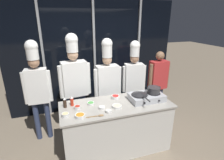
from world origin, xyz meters
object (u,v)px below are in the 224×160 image
object	(u,v)px
prep_bowl_rice	(102,107)
person_guest	(158,80)
chef_head	(37,83)
prep_bowl_chili_flakes	(77,107)
prep_bowl_chicken	(117,106)
prep_bowl_scallions	(91,103)
prep_bowl_carrots	(80,116)
prep_bowl_onion	(109,111)
chef_sous	(75,79)
chef_line	(107,80)
portable_stove	(146,97)
squeeze_bottle_chili	(72,101)
stock_pot	(154,90)
squeeze_bottle_soy	(65,103)
frying_pan	(140,94)
prep_bowl_ginger	(65,115)
serving_spoon_slotted	(99,116)
chef_pastry	(134,77)
prep_bowl_bell_pepper	(115,97)

from	to	relation	value
prep_bowl_rice	person_guest	world-z (taller)	person_guest
chef_head	prep_bowl_chili_flakes	bearing A→B (deg)	134.14
prep_bowl_chicken	prep_bowl_scallions	distance (m)	0.46
prep_bowl_carrots	prep_bowl_onion	size ratio (longest dim) A/B	1.65
chef_sous	chef_line	world-z (taller)	chef_sous
prep_bowl_rice	portable_stove	bearing A→B (deg)	4.55
portable_stove	squeeze_bottle_chili	size ratio (longest dim) A/B	3.56
stock_pot	squeeze_bottle_soy	xyz separation A→B (m)	(-1.53, 0.16, -0.09)
frying_pan	prep_bowl_chili_flakes	size ratio (longest dim) A/B	4.77
portable_stove	frying_pan	size ratio (longest dim) A/B	1.21
squeeze_bottle_soy	prep_bowl_ginger	bearing A→B (deg)	-92.63
squeeze_bottle_soy	chef_head	distance (m)	0.73
squeeze_bottle_chili	squeeze_bottle_soy	bearing A→B (deg)	-165.08
prep_bowl_onion	chef_sous	size ratio (longest dim) A/B	0.05
stock_pot	prep_bowl_ginger	bearing A→B (deg)	-175.28
stock_pot	prep_bowl_scallions	world-z (taller)	stock_pot
serving_spoon_slotted	prep_bowl_chicken	bearing A→B (deg)	25.79
prep_bowl_scallions	squeeze_bottle_soy	bearing A→B (deg)	176.67
frying_pan	prep_bowl_chili_flakes	distance (m)	1.08
prep_bowl_ginger	portable_stove	bearing A→B (deg)	5.18
chef_line	squeeze_bottle_chili	bearing A→B (deg)	30.99
prep_bowl_chili_flakes	chef_sous	xyz separation A→B (m)	(0.05, 0.70, 0.25)
person_guest	prep_bowl_ginger	bearing A→B (deg)	16.61
chef_pastry	person_guest	bearing A→B (deg)	-179.13
person_guest	prep_bowl_scallions	bearing A→B (deg)	13.67
squeeze_bottle_soy	prep_bowl_scallions	distance (m)	0.43
chef_sous	chef_pastry	distance (m)	1.26
prep_bowl_carrots	person_guest	distance (m)	2.07
prep_bowl_chicken	prep_bowl_chili_flakes	bearing A→B (deg)	166.66
portable_stove	prep_bowl_scallions	world-z (taller)	portable_stove
squeeze_bottle_soy	person_guest	bearing A→B (deg)	14.35
prep_bowl_rice	prep_bowl_bell_pepper	distance (m)	0.44
stock_pot	chef_sous	distance (m)	1.50
prep_bowl_chicken	prep_bowl_onion	bearing A→B (deg)	-147.54
squeeze_bottle_soy	chef_line	world-z (taller)	chef_line
prep_bowl_onion	person_guest	world-z (taller)	person_guest
stock_pot	person_guest	xyz separation A→B (m)	(0.52, 0.69, -0.10)
prep_bowl_chili_flakes	serving_spoon_slotted	distance (m)	0.42
prep_bowl_onion	chef_sous	distance (m)	1.07
portable_stove	prep_bowl_onion	xyz separation A→B (m)	(-0.76, -0.21, -0.04)
prep_bowl_scallions	chef_line	bearing A→B (deg)	51.07
portable_stove	prep_bowl_ginger	distance (m)	1.42
chef_pastry	prep_bowl_chili_flakes	bearing A→B (deg)	36.46
frying_pan	prep_bowl_bell_pepper	size ratio (longest dim) A/B	3.39
squeeze_bottle_soy	chef_head	world-z (taller)	chef_head
prep_bowl_chicken	chef_line	xyz separation A→B (m)	(0.08, 0.81, 0.17)
chef_sous	chef_pastry	size ratio (longest dim) A/B	1.10
prep_bowl_carrots	chef_sous	bearing A→B (deg)	87.34
prep_bowl_chicken	chef_head	world-z (taller)	chef_head
stock_pot	frying_pan	bearing A→B (deg)	-179.05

